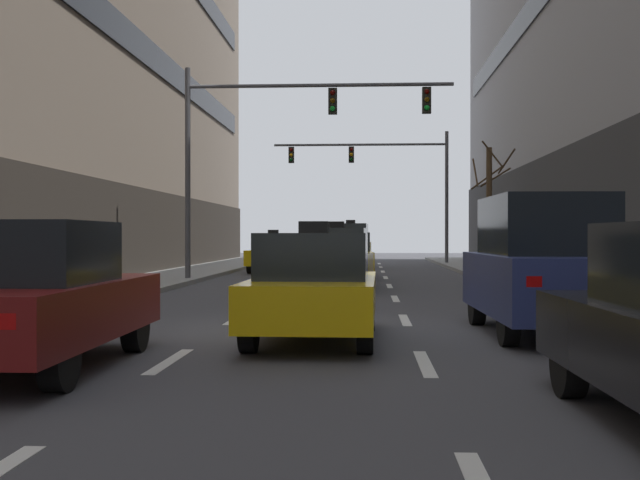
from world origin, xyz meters
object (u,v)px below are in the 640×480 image
object	(u,v)px
taxi_driving_1	(346,256)
car_parked_1	(543,266)
taxi_driving_0	(314,288)
traffic_signal_0	(276,130)
taxi_driving_3	(351,246)
traffic_signal_1	(388,171)
taxi_driving_4	(336,259)
pedestrian_0	(540,256)
taxi_driving_5	(274,253)
street_tree_0	(489,204)
car_driving_2	(30,296)

from	to	relation	value
taxi_driving_1	car_parked_1	bearing A→B (deg)	-78.11
taxi_driving_0	taxi_driving_1	distance (m)	17.31
taxi_driving_1	traffic_signal_0	distance (m)	5.42
taxi_driving_3	traffic_signal_0	bearing A→B (deg)	-99.74
taxi_driving_0	traffic_signal_0	xyz separation A→B (m)	(-2.19, 14.65, 4.21)
taxi_driving_3	traffic_signal_1	world-z (taller)	traffic_signal_1
taxi_driving_4	pedestrian_0	xyz separation A→B (m)	(5.41, -1.60, 0.15)
taxi_driving_0	taxi_driving_5	distance (m)	22.36
car_parked_1	pedestrian_0	xyz separation A→B (m)	(1.83, 8.90, -0.06)
street_tree_0	taxi_driving_0	bearing A→B (deg)	-104.93
taxi_driving_5	pedestrian_0	xyz separation A→B (m)	(8.43, -12.26, 0.22)
car_driving_2	traffic_signal_1	size ratio (longest dim) A/B	0.50
traffic_signal_0	traffic_signal_1	size ratio (longest dim) A/B	0.96
street_tree_0	pedestrian_0	size ratio (longest dim) A/B	3.41
taxi_driving_4	pedestrian_0	distance (m)	5.65
taxi_driving_5	taxi_driving_4	bearing A→B (deg)	-74.17
taxi_driving_4	traffic_signal_1	distance (m)	19.92
taxi_driving_0	taxi_driving_3	bearing A→B (deg)	90.03
taxi_driving_0	taxi_driving_5	world-z (taller)	taxi_driving_5
car_driving_2	traffic_signal_1	bearing A→B (deg)	81.66
taxi_driving_0	car_driving_2	distance (m)	4.06
taxi_driving_4	car_parked_1	size ratio (longest dim) A/B	1.06
car_driving_2	street_tree_0	world-z (taller)	street_tree_0
car_driving_2	taxi_driving_5	xyz separation A→B (m)	(-0.06, 24.80, -0.04)
traffic_signal_0	taxi_driving_5	bearing A→B (deg)	97.21
car_parked_1	traffic_signal_0	bearing A→B (deg)	112.47
traffic_signal_1	pedestrian_0	xyz separation A→B (m)	(3.45, -21.00, -3.91)
taxi_driving_5	car_driving_2	bearing A→B (deg)	-89.86
taxi_driving_3	taxi_driving_4	world-z (taller)	taxi_driving_3
taxi_driving_4	taxi_driving_0	bearing A→B (deg)	-89.44
taxi_driving_5	traffic_signal_1	size ratio (longest dim) A/B	0.48
taxi_driving_4	car_parked_1	bearing A→B (deg)	-71.17
taxi_driving_0	taxi_driving_3	world-z (taller)	taxi_driving_3
taxi_driving_1	street_tree_0	world-z (taller)	street_tree_0
taxi_driving_1	pedestrian_0	bearing A→B (deg)	-54.67
taxi_driving_1	taxi_driving_4	bearing A→B (deg)	-91.43
taxi_driving_4	pedestrian_0	size ratio (longest dim) A/B	3.12
car_parked_1	car_driving_2	bearing A→B (deg)	-150.97
traffic_signal_0	traffic_signal_1	distance (m)	16.72
taxi_driving_3	traffic_signal_0	world-z (taller)	traffic_signal_0
taxi_driving_0	traffic_signal_0	bearing A→B (deg)	98.49
taxi_driving_4	traffic_signal_0	bearing A→B (deg)	123.21
taxi_driving_3	car_parked_1	distance (m)	26.57
car_driving_2	taxi_driving_5	world-z (taller)	taxi_driving_5
traffic_signal_1	taxi_driving_4	bearing A→B (deg)	-95.76
taxi_driving_3	pedestrian_0	xyz separation A→B (m)	(5.31, -17.44, -0.05)
car_driving_2	taxi_driving_5	distance (m)	24.80
taxi_driving_3	traffic_signal_0	xyz separation A→B (m)	(-2.17, -12.66, 3.92)
car_driving_2	traffic_signal_1	xyz separation A→B (m)	(4.92, 33.54, 4.09)
street_tree_0	car_parked_1	bearing A→B (deg)	-96.23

